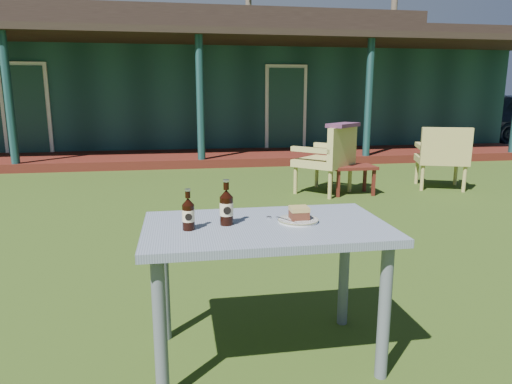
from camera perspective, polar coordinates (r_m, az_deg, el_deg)
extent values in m
plane|color=#334916|center=(3.99, -3.15, -7.70)|extent=(80.00, 80.00, 0.00)
cube|color=#153738|center=(13.24, -7.99, 11.76)|extent=(15.00, 6.00, 2.60)
cube|color=black|center=(13.31, -8.19, 18.01)|extent=(15.80, 6.80, 0.30)
cube|color=black|center=(13.36, -8.24, 19.71)|extent=(12.00, 3.50, 0.60)
cube|color=#511B13|center=(9.42, -7.04, 4.26)|extent=(15.00, 1.80, 0.16)
cube|color=black|center=(9.40, -7.43, 18.72)|extent=(15.40, 2.00, 0.12)
cylinder|color=#153738|center=(8.99, -28.47, 9.87)|extent=(0.14, 0.14, 2.45)
cylinder|color=#153738|center=(8.54, -6.98, 11.17)|extent=(0.14, 0.14, 2.45)
cylinder|color=#153738|center=(9.28, 13.88, 10.98)|extent=(0.14, 0.14, 2.45)
cube|color=white|center=(10.67, -26.78, 8.94)|extent=(0.95, 0.06, 2.00)
cube|color=#193D38|center=(10.64, -26.82, 8.93)|extent=(0.80, 0.04, 1.85)
cube|color=white|center=(10.50, 3.74, 10.15)|extent=(0.95, 0.06, 2.00)
cube|color=#193D38|center=(10.47, 3.78, 10.15)|extent=(0.80, 0.04, 1.85)
cylinder|color=brown|center=(22.74, -0.93, 20.68)|extent=(0.28, 0.28, 9.50)
cylinder|color=brown|center=(23.35, 16.93, 21.83)|extent=(0.28, 0.28, 11.00)
cube|color=slate|center=(2.26, 1.27, -4.54)|extent=(1.20, 0.70, 0.04)
cylinder|color=slate|center=(2.12, -11.88, -16.61)|extent=(0.06, 0.06, 0.68)
cylinder|color=slate|center=(2.31, 15.75, -14.26)|extent=(0.06, 0.06, 0.68)
cylinder|color=slate|center=(2.60, -11.45, -10.93)|extent=(0.06, 0.06, 0.68)
cylinder|color=slate|center=(2.76, 10.95, -9.53)|extent=(0.06, 0.06, 0.68)
cylinder|color=silver|center=(2.31, 5.29, -3.55)|extent=(0.20, 0.20, 0.01)
cylinder|color=olive|center=(2.31, 5.29, -3.44)|extent=(0.20, 0.20, 0.00)
cube|color=#4E2619|center=(2.31, 5.40, -2.86)|extent=(0.09, 0.08, 0.04)
cube|color=tan|center=(2.30, 5.41, -2.11)|extent=(0.09, 0.09, 0.02)
cube|color=silver|center=(2.28, 3.78, -3.48)|extent=(0.08, 0.13, 0.00)
cylinder|color=black|center=(2.24, -3.71, -2.39)|extent=(0.07, 0.07, 0.14)
cone|color=black|center=(2.22, -3.74, -0.18)|extent=(0.07, 0.07, 0.04)
cylinder|color=black|center=(2.21, -3.75, 0.78)|extent=(0.03, 0.03, 0.04)
cylinder|color=silver|center=(2.20, -3.76, 1.41)|extent=(0.03, 0.03, 0.01)
cylinder|color=beige|center=(2.24, -3.71, -2.13)|extent=(0.07, 0.07, 0.06)
cylinder|color=black|center=(2.20, -3.62, -2.34)|extent=(0.04, 0.00, 0.04)
cylinder|color=black|center=(2.17, -8.44, -3.16)|extent=(0.06, 0.06, 0.12)
cone|color=black|center=(2.16, -8.51, -1.17)|extent=(0.06, 0.06, 0.03)
cylinder|color=black|center=(2.15, -8.53, -0.30)|extent=(0.02, 0.02, 0.03)
cylinder|color=silver|center=(2.14, -8.55, 0.26)|extent=(0.03, 0.03, 0.01)
cylinder|color=beige|center=(2.17, -8.45, -2.92)|extent=(0.06, 0.06, 0.06)
cylinder|color=black|center=(2.14, -8.43, -3.12)|extent=(0.03, 0.00, 0.03)
cylinder|color=silver|center=(2.37, 1.64, -3.20)|extent=(0.03, 0.03, 0.01)
cube|color=tan|center=(6.39, 8.43, 3.69)|extent=(0.94, 0.94, 0.10)
cube|color=tan|center=(6.23, 10.76, 5.93)|extent=(0.56, 0.53, 0.45)
cube|color=tan|center=(6.65, 9.62, 5.69)|extent=(0.46, 0.49, 0.06)
cube|color=tan|center=(6.12, 6.91, 5.23)|extent=(0.46, 0.49, 0.06)
cylinder|color=tan|center=(6.81, 7.60, 2.19)|extent=(0.05, 0.05, 0.38)
cylinder|color=tan|center=(6.32, 4.96, 1.49)|extent=(0.05, 0.05, 0.38)
cylinder|color=tan|center=(6.56, 11.65, 1.68)|extent=(0.05, 0.05, 0.38)
cylinder|color=tan|center=(6.06, 9.23, 0.91)|extent=(0.05, 0.05, 0.38)
cube|color=tan|center=(7.20, 22.10, 3.76)|extent=(0.84, 0.82, 0.09)
cube|color=tan|center=(6.90, 22.70, 5.63)|extent=(0.65, 0.31, 0.44)
cube|color=tan|center=(7.26, 24.50, 5.17)|extent=(0.27, 0.57, 0.06)
cube|color=tan|center=(7.14, 19.84, 5.44)|extent=(0.27, 0.57, 0.06)
cylinder|color=tan|center=(7.54, 23.69, 2.19)|extent=(0.05, 0.05, 0.37)
cylinder|color=tan|center=(7.44, 19.46, 2.39)|extent=(0.05, 0.05, 0.37)
cylinder|color=tan|center=(7.04, 24.59, 1.47)|extent=(0.05, 0.05, 0.37)
cylinder|color=tan|center=(6.93, 20.07, 1.68)|extent=(0.05, 0.05, 0.37)
cube|color=#562C4B|center=(6.21, 10.85, 8.22)|extent=(0.57, 0.55, 0.05)
cube|color=#511B13|center=(6.37, 11.97, 3.08)|extent=(0.60, 0.40, 0.04)
cube|color=#511B13|center=(6.18, 10.24, 0.99)|extent=(0.04, 0.04, 0.36)
cube|color=#511B13|center=(6.36, 14.48, 1.12)|extent=(0.04, 0.04, 0.36)
cube|color=#511B13|center=(6.46, 9.34, 1.50)|extent=(0.04, 0.04, 0.36)
cube|color=#511B13|center=(6.63, 13.43, 1.61)|extent=(0.04, 0.04, 0.36)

